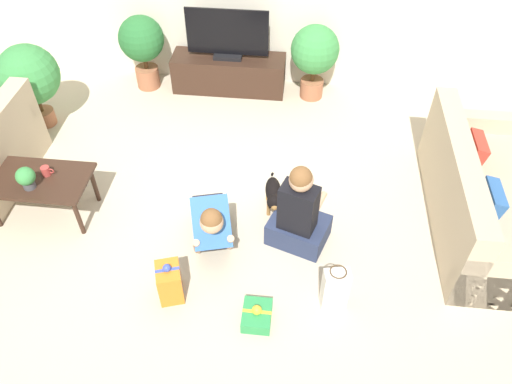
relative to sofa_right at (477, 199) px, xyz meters
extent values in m
plane|color=beige|center=(-2.43, -0.33, -0.31)|extent=(16.00, 16.00, 0.00)
cube|color=#C6B293|center=(-4.91, 0.62, 0.00)|extent=(0.84, 0.16, 0.62)
cube|color=#C6B293|center=(0.05, 0.00, -0.09)|extent=(0.84, 1.99, 0.44)
cube|color=#C6B293|center=(-0.27, 0.00, 0.34)|extent=(0.20, 1.99, 0.42)
cube|color=#C6B293|center=(0.05, -0.91, 0.00)|extent=(0.84, 0.16, 0.62)
cube|color=#C6B293|center=(0.05, 0.91, 0.00)|extent=(0.84, 0.16, 0.62)
cube|color=#3366AD|center=(-0.06, -0.33, 0.28)|extent=(0.18, 0.34, 0.32)
cube|color=red|center=(-0.06, 0.33, 0.28)|extent=(0.18, 0.34, 0.32)
cube|color=#382319|center=(-4.08, -0.33, 0.14)|extent=(0.95, 0.56, 0.03)
cylinder|color=#382319|center=(-3.66, -0.55, -0.09)|extent=(0.04, 0.04, 0.43)
cylinder|color=#382319|center=(-4.49, -0.12, -0.09)|extent=(0.04, 0.04, 0.43)
cylinder|color=#382319|center=(-3.66, -0.12, -0.09)|extent=(0.04, 0.04, 0.43)
cube|color=#382319|center=(-2.64, 2.02, -0.08)|extent=(1.41, 0.42, 0.45)
cube|color=black|center=(-2.64, 2.02, 0.17)|extent=(0.35, 0.20, 0.05)
cube|color=black|center=(-2.64, 2.02, 0.48)|extent=(0.99, 0.03, 0.57)
cylinder|color=#A36042|center=(-4.71, 1.05, -0.22)|extent=(0.26, 0.26, 0.18)
cylinder|color=brown|center=(-4.71, 1.05, -0.03)|extent=(0.05, 0.05, 0.20)
sphere|color=#3D8E47|center=(-4.71, 1.05, 0.36)|extent=(0.67, 0.67, 0.67)
cylinder|color=#A36042|center=(-1.59, 1.97, -0.19)|extent=(0.29, 0.29, 0.23)
cylinder|color=brown|center=(-1.59, 1.97, 0.01)|extent=(0.05, 0.05, 0.17)
sphere|color=#3D8E47|center=(-1.59, 1.97, 0.34)|extent=(0.58, 0.58, 0.58)
cylinder|color=#A36042|center=(-3.70, 1.97, -0.17)|extent=(0.29, 0.29, 0.27)
cylinder|color=brown|center=(-3.70, 1.97, 0.04)|extent=(0.05, 0.05, 0.17)
sphere|color=#286B33|center=(-3.70, 1.97, 0.36)|extent=(0.55, 0.55, 0.55)
cube|color=#23232D|center=(-2.46, -0.40, -0.17)|extent=(0.39, 0.50, 0.28)
cube|color=#3366AD|center=(-2.39, -0.67, 0.12)|extent=(0.43, 0.54, 0.45)
sphere|color=tan|center=(-2.34, -0.84, 0.32)|extent=(0.19, 0.19, 0.19)
sphere|color=brown|center=(-2.34, -0.84, 0.36)|extent=(0.18, 0.18, 0.18)
cylinder|color=tan|center=(-2.50, -0.80, -0.05)|extent=(0.13, 0.26, 0.38)
cylinder|color=tan|center=(-2.22, -0.73, -0.05)|extent=(0.13, 0.26, 0.38)
cube|color=#283351|center=(-1.63, -0.40, -0.19)|extent=(0.62, 0.55, 0.24)
cube|color=black|center=(-1.65, -0.46, 0.17)|extent=(0.37, 0.29, 0.47)
sphere|color=tan|center=(-1.65, -0.45, 0.50)|extent=(0.21, 0.21, 0.21)
sphere|color=brown|center=(-1.65, -0.46, 0.53)|extent=(0.19, 0.19, 0.19)
cylinder|color=tan|center=(-1.47, -0.31, 0.10)|extent=(0.14, 0.26, 0.06)
cylinder|color=tan|center=(-1.71, -0.22, 0.10)|extent=(0.14, 0.26, 0.06)
ellipsoid|color=black|center=(-1.90, -0.02, -0.07)|extent=(0.19, 0.34, 0.17)
sphere|color=black|center=(-1.88, -0.22, -0.03)|extent=(0.14, 0.14, 0.14)
sphere|color=olive|center=(-1.87, -0.27, -0.04)|extent=(0.06, 0.06, 0.06)
cylinder|color=black|center=(-1.93, 0.17, -0.04)|extent=(0.04, 0.10, 0.11)
cylinder|color=olive|center=(-1.94, -0.13, -0.23)|extent=(0.04, 0.04, 0.15)
cylinder|color=olive|center=(-1.85, -0.12, -0.23)|extent=(0.04, 0.04, 0.15)
cylinder|color=olive|center=(-1.96, 0.08, -0.23)|extent=(0.04, 0.04, 0.15)
cylinder|color=olive|center=(-1.87, 0.09, -0.23)|extent=(0.04, 0.04, 0.15)
cube|color=orange|center=(-2.67, -1.14, -0.13)|extent=(0.26, 0.29, 0.34)
cube|color=#3D51BC|center=(-2.67, -1.14, -0.13)|extent=(0.20, 0.09, 0.35)
sphere|color=#3D51BC|center=(-2.67, -1.14, 0.06)|extent=(0.07, 0.07, 0.07)
cube|color=#2D934C|center=(-1.92, -1.30, -0.25)|extent=(0.23, 0.29, 0.11)
cube|color=yellow|center=(-1.92, -1.30, -0.25)|extent=(0.24, 0.03, 0.12)
sphere|color=yellow|center=(-1.92, -1.30, -0.17)|extent=(0.08, 0.08, 0.08)
cube|color=white|center=(-1.31, -1.08, -0.09)|extent=(0.23, 0.16, 0.43)
torus|color=#4C3823|center=(-1.31, -1.08, 0.14)|extent=(0.16, 0.16, 0.01)
cylinder|color=#B23D38|center=(-4.01, -0.27, 0.20)|extent=(0.08, 0.08, 0.09)
torus|color=#B23D38|center=(-3.95, -0.27, 0.20)|extent=(0.06, 0.01, 0.06)
cylinder|color=#4C4C51|center=(-4.09, -0.45, 0.19)|extent=(0.11, 0.11, 0.07)
sphere|color=#3D8E47|center=(-4.09, -0.45, 0.29)|extent=(0.17, 0.17, 0.17)
camera|label=1|loc=(-1.69, -3.44, 3.32)|focal=35.00mm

